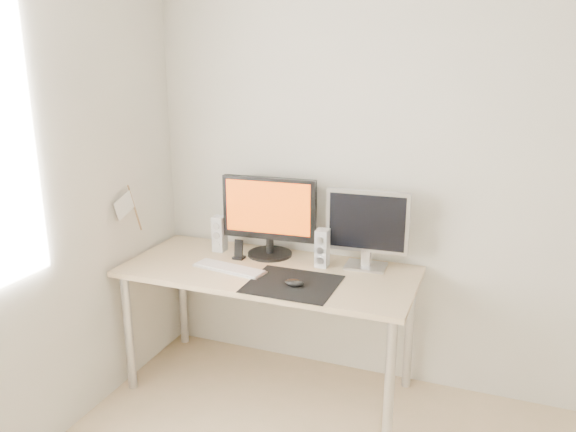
% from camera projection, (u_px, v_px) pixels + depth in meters
% --- Properties ---
extents(wall_back, '(3.50, 0.00, 3.50)m').
position_uv_depth(wall_back, '(458.00, 175.00, 2.94)').
color(wall_back, white).
rests_on(wall_back, ground).
extents(mousepad, '(0.45, 0.40, 0.00)m').
position_uv_depth(mousepad, '(293.00, 284.00, 2.86)').
color(mousepad, black).
rests_on(mousepad, desk).
extents(mouse, '(0.10, 0.06, 0.04)m').
position_uv_depth(mouse, '(294.00, 283.00, 2.82)').
color(mouse, black).
rests_on(mouse, mousepad).
extents(desk, '(1.60, 0.70, 0.73)m').
position_uv_depth(desk, '(269.00, 282.00, 3.09)').
color(desk, '#D1B587').
rests_on(desk, ground).
extents(main_monitor, '(0.55, 0.28, 0.47)m').
position_uv_depth(main_monitor, '(269.00, 214.00, 3.21)').
color(main_monitor, black).
rests_on(main_monitor, desk).
extents(second_monitor, '(0.45, 0.17, 0.43)m').
position_uv_depth(second_monitor, '(367.00, 226.00, 3.03)').
color(second_monitor, silver).
rests_on(second_monitor, desk).
extents(speaker_left, '(0.07, 0.08, 0.21)m').
position_uv_depth(speaker_left, '(220.00, 234.00, 3.33)').
color(speaker_left, silver).
rests_on(speaker_left, desk).
extents(speaker_right, '(0.07, 0.08, 0.21)m').
position_uv_depth(speaker_right, '(322.00, 248.00, 3.08)').
color(speaker_right, silver).
rests_on(speaker_right, desk).
extents(keyboard, '(0.43, 0.18, 0.02)m').
position_uv_depth(keyboard, '(229.00, 268.00, 3.06)').
color(keyboard, silver).
rests_on(keyboard, desk).
extents(phone_dock, '(0.06, 0.05, 0.11)m').
position_uv_depth(phone_dock, '(239.00, 253.00, 3.22)').
color(phone_dock, black).
rests_on(phone_dock, desk).
extents(pennant, '(0.01, 0.23, 0.29)m').
position_uv_depth(pennant, '(128.00, 206.00, 3.12)').
color(pennant, '#A57F54').
rests_on(pennant, wall_left).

